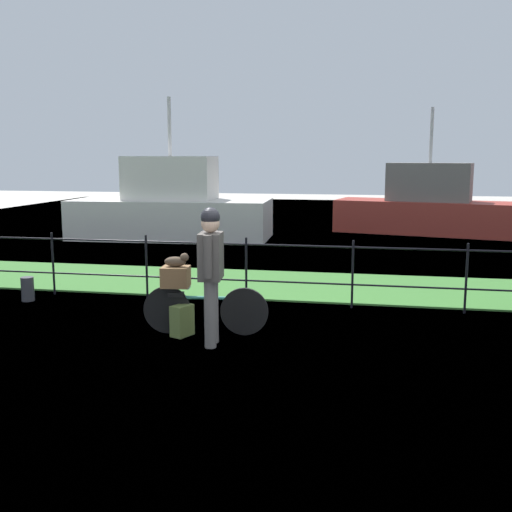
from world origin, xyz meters
TOP-DOWN VIEW (x-y plane):
  - ground_plane at (0.00, 0.00)m, footprint 60.00×60.00m
  - grass_strip at (0.00, 3.73)m, footprint 27.00×2.40m
  - harbor_water at (0.00, 10.36)m, footprint 30.00×30.00m
  - iron_fence at (0.00, 2.34)m, footprint 18.04×0.04m
  - bicycle_main at (-1.02, 0.62)m, footprint 1.62×0.25m
  - wooden_crate at (-1.38, 0.58)m, footprint 0.37×0.32m
  - terrier_dog at (-1.35, 0.59)m, footprint 0.32×0.17m
  - cyclist_person at (-0.80, 0.19)m, footprint 0.30×0.54m
  - backpack_on_paving at (-1.27, 0.49)m, footprint 0.28×0.33m
  - mooring_bollard at (-4.27, 1.84)m, footprint 0.20×0.20m
  - moored_boat_near at (2.73, 11.83)m, footprint 5.61×2.79m
  - moored_boat_mid at (-4.44, 9.42)m, footprint 5.57×2.43m

SIDE VIEW (x-z plane):
  - ground_plane at x=0.00m, z-range 0.00..0.00m
  - harbor_water at x=0.00m, z-range 0.00..0.00m
  - grass_strip at x=0.00m, z-range 0.00..0.03m
  - mooring_bollard at x=-4.27m, z-range 0.00..0.38m
  - backpack_on_paving at x=-1.27m, z-range 0.00..0.40m
  - bicycle_main at x=-1.02m, z-range 0.02..0.64m
  - iron_fence at x=0.00m, z-range 0.08..1.12m
  - wooden_crate at x=-1.38m, z-range 0.62..0.88m
  - moored_boat_near at x=2.73m, z-range -1.08..2.60m
  - moored_boat_mid at x=-4.44m, z-range -1.11..2.77m
  - terrier_dog at x=-1.35m, z-range 0.87..1.05m
  - cyclist_person at x=-0.80m, z-range 0.16..1.84m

